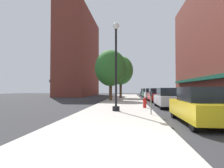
{
  "coord_description": "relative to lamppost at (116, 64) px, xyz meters",
  "views": [
    {
      "loc": [
        0.9,
        -4.63,
        1.57
      ],
      "look_at": [
        -1.13,
        15.32,
        2.11
      ],
      "focal_mm": 29.39,
      "sensor_mm": 36.0,
      "label": 1
    }
  ],
  "objects": [
    {
      "name": "car_black",
      "position": [
        4.07,
        29.24,
        -2.39
      ],
      "size": [
        1.8,
        4.3,
        1.66
      ],
      "rotation": [
        0.0,
        0.0,
        -0.03
      ],
      "color": "black",
      "rests_on": "ground"
    },
    {
      "name": "parking_meter_near",
      "position": [
        2.12,
        -1.52,
        -2.25
      ],
      "size": [
        0.14,
        0.09,
        1.31
      ],
      "color": "slate",
      "rests_on": "sidewalk_slab"
    },
    {
      "name": "lamppost",
      "position": [
        0.0,
        0.0,
        0.0
      ],
      "size": [
        0.48,
        0.48,
        5.9
      ],
      "color": "black",
      "rests_on": "sidewalk_slab"
    },
    {
      "name": "car_silver",
      "position": [
        4.07,
        3.69,
        -2.39
      ],
      "size": [
        1.8,
        4.3,
        1.66
      ],
      "rotation": [
        0.0,
        0.0,
        -0.02
      ],
      "color": "black",
      "rests_on": "ground"
    },
    {
      "name": "car_yellow",
      "position": [
        4.07,
        -3.54,
        -2.39
      ],
      "size": [
        1.8,
        4.3,
        1.66
      ],
      "rotation": [
        0.0,
        0.0,
        0.01
      ],
      "color": "black",
      "rests_on": "ground"
    },
    {
      "name": "fire_hydrant",
      "position": [
        2.05,
        2.22,
        -2.68
      ],
      "size": [
        0.33,
        0.26,
        0.79
      ],
      "color": "red",
      "rests_on": "sidewalk_slab"
    },
    {
      "name": "sidewalk_slab",
      "position": [
        0.07,
        11.5,
        -3.14
      ],
      "size": [
        4.8,
        50.0,
        0.12
      ],
      "primitive_type": "cube",
      "color": "#B7B2A8",
      "rests_on": "ground"
    },
    {
      "name": "car_green",
      "position": [
        4.07,
        23.36,
        -2.39
      ],
      "size": [
        1.8,
        4.3,
        1.66
      ],
      "rotation": [
        0.0,
        0.0,
        -0.03
      ],
      "color": "black",
      "rests_on": "ground"
    },
    {
      "name": "ground_plane",
      "position": [
        4.07,
        10.5,
        -3.2
      ],
      "size": [
        90.0,
        90.0,
        0.0
      ],
      "primitive_type": "plane",
      "color": "#2D2D30"
    },
    {
      "name": "building_far_background",
      "position": [
        -10.94,
        29.5,
        6.13
      ],
      "size": [
        6.8,
        18.0,
        18.72
      ],
      "color": "brown",
      "rests_on": "ground"
    },
    {
      "name": "car_white",
      "position": [
        4.07,
        17.2,
        -2.39
      ],
      "size": [
        1.8,
        4.3,
        1.66
      ],
      "rotation": [
        0.0,
        0.0,
        0.0
      ],
      "color": "black",
      "rests_on": "ground"
    },
    {
      "name": "tree_mid",
      "position": [
        -0.66,
        17.79,
        1.4
      ],
      "size": [
        4.08,
        4.08,
        6.84
      ],
      "color": "#4C3823",
      "rests_on": "sidewalk_slab"
    },
    {
      "name": "car_red",
      "position": [
        4.07,
        10.68,
        -2.39
      ],
      "size": [
        1.8,
        4.3,
        1.66
      ],
      "rotation": [
        0.0,
        0.0,
        0.02
      ],
      "color": "black",
      "rests_on": "ground"
    },
    {
      "name": "tree_near",
      "position": [
        -1.59,
        11.18,
        1.04
      ],
      "size": [
        4.04,
        4.04,
        6.46
      ],
      "color": "#4C3823",
      "rests_on": "sidewalk_slab"
    }
  ]
}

